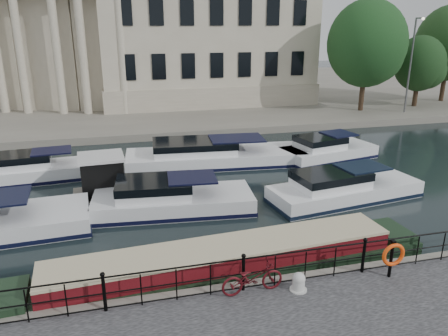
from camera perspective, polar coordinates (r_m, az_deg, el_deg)
The scene contains 12 objects.
ground_plane at distance 15.75m, azimuth 0.05°, elevation -12.83°, with size 160.00×160.00×0.00m, color black.
far_bank at distance 52.74m, azimuth -10.75°, elevation 9.50°, with size 120.00×42.00×0.55m, color #6B665B.
railing at distance 13.28m, azimuth 2.55°, elevation -13.27°, with size 24.14×0.14×1.22m.
civic_building at distance 47.82m, azimuth -12.09°, elevation 16.69°, with size 53.55×31.84×16.85m.
lamp_posts at distance 44.85m, azimuth 27.19°, elevation 12.15°, with size 8.24×1.55×8.07m.
bicycle at distance 13.27m, azimuth 3.72°, elevation -14.09°, with size 0.66×1.90×1.00m, color #480C12.
mooring_bollard at distance 13.64m, azimuth 9.73°, elevation -14.47°, with size 0.52×0.52×0.59m.
life_ring_post at distance 14.72m, azimuth 21.22°, elevation -10.58°, with size 0.78×0.20×1.27m.
narrowboat at distance 15.02m, azimuth 0.01°, elevation -12.90°, with size 14.73×2.92×1.54m.
harbour_hut at distance 22.14m, azimuth -15.58°, elevation -1.31°, with size 3.06×2.60×2.18m.
cabin_cruisers at distance 22.65m, azimuth -6.65°, elevation -1.86°, with size 27.31×10.85×1.99m.
trees at distance 45.66m, azimuth 23.38°, elevation 14.10°, with size 17.58×9.31×9.71m.
Camera 1 is at (-3.37, -13.04, 8.18)m, focal length 35.00 mm.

